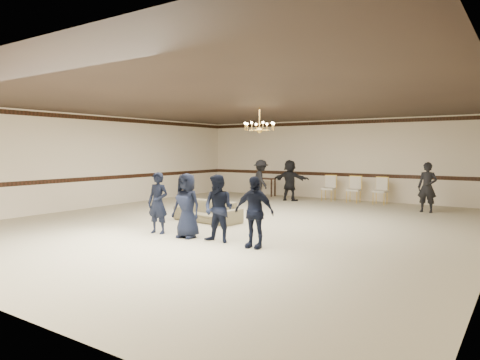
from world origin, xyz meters
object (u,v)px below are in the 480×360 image
(adult_left, at_px, (261,180))
(adult_mid, at_px, (290,180))
(banquet_chair_right, at_px, (380,191))
(banquet_chair_mid, at_px, (353,190))
(boy_a, at_px, (158,203))
(adult_right, at_px, (427,187))
(settee, at_px, (208,211))
(boy_c, at_px, (219,209))
(console_table, at_px, (265,187))
(boy_b, at_px, (187,206))
(chandelier, at_px, (259,119))
(boy_d, at_px, (254,212))
(banquet_chair_left, at_px, (328,188))

(adult_left, bearing_deg, adult_mid, -100.92)
(banquet_chair_right, bearing_deg, banquet_chair_mid, -174.58)
(boy_a, bearing_deg, adult_right, 47.56)
(settee, relative_size, adult_right, 1.22)
(boy_a, distance_m, settee, 2.06)
(adult_right, xyz_separation_m, banquet_chair_right, (-1.82, 1.18, -0.31))
(adult_right, bearing_deg, adult_mid, -179.07)
(boy_c, distance_m, adult_right, 7.83)
(boy_c, distance_m, console_table, 9.56)
(boy_b, height_order, banquet_chair_right, boy_b)
(boy_a, bearing_deg, chandelier, 66.02)
(boy_a, distance_m, adult_mid, 7.72)
(boy_d, height_order, banquet_chair_right, boy_d)
(boy_a, height_order, boy_b, same)
(chandelier, xyz_separation_m, boy_b, (0.09, -3.29, -2.14))
(chandelier, distance_m, console_table, 6.65)
(settee, bearing_deg, chandelier, 59.86)
(chandelier, height_order, settee, chandelier)
(chandelier, height_order, banquet_chair_left, chandelier)
(adult_left, relative_size, banquet_chair_right, 1.64)
(banquet_chair_mid, bearing_deg, adult_left, -160.06)
(boy_b, height_order, banquet_chair_mid, boy_b)
(console_table, bearing_deg, banquet_chair_mid, 1.98)
(settee, distance_m, adult_left, 5.18)
(banquet_chair_mid, bearing_deg, console_table, 172.22)
(boy_b, xyz_separation_m, adult_mid, (-1.37, 7.70, 0.07))
(adult_mid, xyz_separation_m, console_table, (-1.72, 0.98, -0.41))
(chandelier, distance_m, adult_mid, 5.04)
(boy_d, bearing_deg, settee, 138.06)
(chandelier, bearing_deg, settee, -124.90)
(boy_c, xyz_separation_m, banquet_chair_left, (-0.99, 8.48, -0.24))
(boy_a, bearing_deg, banquet_chair_right, 61.57)
(adult_left, bearing_deg, banquet_chair_mid, -113.93)
(boy_b, xyz_separation_m, boy_c, (0.90, 0.00, 0.00))
(banquet_chair_left, height_order, banquet_chair_mid, same)
(boy_b, bearing_deg, adult_right, 59.58)
(adult_mid, height_order, console_table, adult_mid)
(banquet_chair_mid, xyz_separation_m, banquet_chair_right, (1.00, 0.00, 0.00))
(settee, xyz_separation_m, banquet_chair_left, (0.89, 6.47, 0.21))
(boy_c, xyz_separation_m, adult_left, (-3.17, 7.00, 0.07))
(settee, bearing_deg, boy_d, -31.11)
(boy_d, xyz_separation_m, banquet_chair_mid, (-0.89, 8.48, -0.24))
(adult_mid, relative_size, adult_right, 1.00)
(banquet_chair_left, distance_m, banquet_chair_right, 2.00)
(adult_mid, relative_size, banquet_chair_right, 1.64)
(adult_left, bearing_deg, chandelier, 161.73)
(boy_d, bearing_deg, boy_b, 173.94)
(boy_d, height_order, settee, boy_d)
(boy_a, distance_m, boy_d, 2.70)
(settee, bearing_deg, banquet_chair_right, 70.68)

